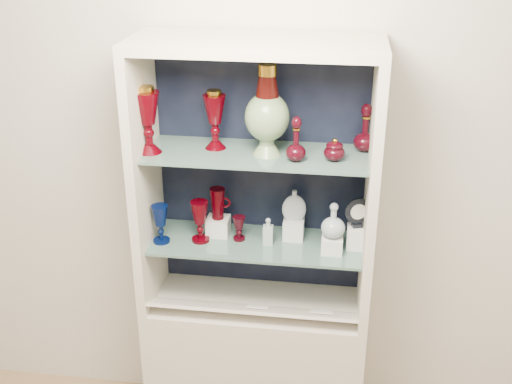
# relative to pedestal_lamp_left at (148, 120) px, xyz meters

# --- Properties ---
(wall_back) EXTENTS (3.50, 0.02, 2.80)m
(wall_back) POSITION_rel_pedestal_lamp_left_xyz_m (0.44, 0.25, -0.21)
(wall_back) COLOR beige
(wall_back) RESTS_ON ground
(cabinet_base) EXTENTS (1.00, 0.40, 0.75)m
(cabinet_base) POSITION_rel_pedestal_lamp_left_xyz_m (0.44, 0.03, -1.23)
(cabinet_base) COLOR beige
(cabinet_base) RESTS_ON ground
(cabinet_back_panel) EXTENTS (0.98, 0.02, 1.15)m
(cabinet_back_panel) POSITION_rel_pedestal_lamp_left_xyz_m (0.44, 0.22, -0.28)
(cabinet_back_panel) COLOR black
(cabinet_back_panel) RESTS_ON cabinet_base
(cabinet_side_left) EXTENTS (0.04, 0.40, 1.15)m
(cabinet_side_left) POSITION_rel_pedestal_lamp_left_xyz_m (-0.04, 0.03, -0.28)
(cabinet_side_left) COLOR beige
(cabinet_side_left) RESTS_ON cabinet_base
(cabinet_side_right) EXTENTS (0.04, 0.40, 1.15)m
(cabinet_side_right) POSITION_rel_pedestal_lamp_left_xyz_m (0.92, 0.03, -0.28)
(cabinet_side_right) COLOR beige
(cabinet_side_right) RESTS_ON cabinet_base
(cabinet_top_cap) EXTENTS (1.00, 0.40, 0.04)m
(cabinet_top_cap) POSITION_rel_pedestal_lamp_left_xyz_m (0.44, 0.03, 0.31)
(cabinet_top_cap) COLOR beige
(cabinet_top_cap) RESTS_ON cabinet_side_left
(shelf_lower) EXTENTS (0.92, 0.34, 0.01)m
(shelf_lower) POSITION_rel_pedestal_lamp_left_xyz_m (0.44, 0.05, -0.57)
(shelf_lower) COLOR slate
(shelf_lower) RESTS_ON cabinet_side_left
(shelf_upper) EXTENTS (0.92, 0.34, 0.01)m
(shelf_upper) POSITION_rel_pedestal_lamp_left_xyz_m (0.44, 0.05, -0.15)
(shelf_upper) COLOR slate
(shelf_upper) RESTS_ON cabinet_side_left
(label_ledge) EXTENTS (0.92, 0.17, 0.09)m
(label_ledge) POSITION_rel_pedestal_lamp_left_xyz_m (0.44, -0.08, -0.83)
(label_ledge) COLOR beige
(label_ledge) RESTS_ON cabinet_base
(label_card_0) EXTENTS (0.10, 0.06, 0.03)m
(label_card_0) POSITION_rel_pedestal_lamp_left_xyz_m (0.74, -0.08, -0.81)
(label_card_0) COLOR white
(label_card_0) RESTS_ON label_ledge
(label_card_1) EXTENTS (0.10, 0.06, 0.03)m
(label_card_1) POSITION_rel_pedestal_lamp_left_xyz_m (0.46, -0.08, -0.81)
(label_card_1) COLOR white
(label_card_1) RESTS_ON label_ledge
(pedestal_lamp_left) EXTENTS (0.14, 0.14, 0.28)m
(pedestal_lamp_left) POSITION_rel_pedestal_lamp_left_xyz_m (0.00, 0.00, 0.00)
(pedestal_lamp_left) COLOR #4A0008
(pedestal_lamp_left) RESTS_ON shelf_upper
(pedestal_lamp_right) EXTENTS (0.12, 0.12, 0.25)m
(pedestal_lamp_right) POSITION_rel_pedestal_lamp_left_xyz_m (0.26, 0.09, -0.01)
(pedestal_lamp_right) COLOR #4A0008
(pedestal_lamp_right) RESTS_ON shelf_upper
(enamel_urn) EXTENTS (0.21, 0.21, 0.37)m
(enamel_urn) POSITION_rel_pedestal_lamp_left_xyz_m (0.48, 0.04, 0.05)
(enamel_urn) COLOR #124F2F
(enamel_urn) RESTS_ON shelf_upper
(ruby_decanter_a) EXTENTS (0.09, 0.09, 0.21)m
(ruby_decanter_a) POSITION_rel_pedestal_lamp_left_xyz_m (0.61, -0.01, -0.04)
(ruby_decanter_a) COLOR #3B050F
(ruby_decanter_a) RESTS_ON shelf_upper
(ruby_decanter_b) EXTENTS (0.12, 0.12, 0.22)m
(ruby_decanter_b) POSITION_rel_pedestal_lamp_left_xyz_m (0.88, 0.14, -0.03)
(ruby_decanter_b) COLOR #3B050F
(ruby_decanter_b) RESTS_ON shelf_upper
(lidded_bowl) EXTENTS (0.09, 0.09, 0.10)m
(lidded_bowl) POSITION_rel_pedestal_lamp_left_xyz_m (0.76, 0.01, -0.09)
(lidded_bowl) COLOR #3B050F
(lidded_bowl) RESTS_ON shelf_upper
(cobalt_goblet) EXTENTS (0.08, 0.08, 0.18)m
(cobalt_goblet) POSITION_rel_pedestal_lamp_left_xyz_m (0.02, -0.00, -0.47)
(cobalt_goblet) COLOR #020F43
(cobalt_goblet) RESTS_ON shelf_lower
(ruby_goblet_tall) EXTENTS (0.09, 0.09, 0.19)m
(ruby_goblet_tall) POSITION_rel_pedestal_lamp_left_xyz_m (0.19, 0.03, -0.46)
(ruby_goblet_tall) COLOR #4A0008
(ruby_goblet_tall) RESTS_ON shelf_lower
(ruby_goblet_small) EXTENTS (0.07, 0.07, 0.11)m
(ruby_goblet_small) POSITION_rel_pedestal_lamp_left_xyz_m (0.36, 0.06, -0.50)
(ruby_goblet_small) COLOR #3B050F
(ruby_goblet_small) RESTS_ON shelf_lower
(riser_ruby_pitcher) EXTENTS (0.10, 0.10, 0.08)m
(riser_ruby_pitcher) POSITION_rel_pedestal_lamp_left_xyz_m (0.26, 0.10, -0.52)
(riser_ruby_pitcher) COLOR silver
(riser_ruby_pitcher) RESTS_ON shelf_lower
(ruby_pitcher) EXTENTS (0.11, 0.07, 0.14)m
(ruby_pitcher) POSITION_rel_pedestal_lamp_left_xyz_m (0.26, 0.10, -0.41)
(ruby_pitcher) COLOR #4A0008
(ruby_pitcher) RESTS_ON riser_ruby_pitcher
(clear_square_bottle) EXTENTS (0.05, 0.05, 0.13)m
(clear_square_bottle) POSITION_rel_pedestal_lamp_left_xyz_m (0.49, 0.04, -0.50)
(clear_square_bottle) COLOR #9BAAB3
(clear_square_bottle) RESTS_ON shelf_lower
(riser_flat_flask) EXTENTS (0.09, 0.09, 0.09)m
(riser_flat_flask) POSITION_rel_pedestal_lamp_left_xyz_m (0.60, 0.11, -0.51)
(riser_flat_flask) COLOR silver
(riser_flat_flask) RESTS_ON shelf_lower
(flat_flask) EXTENTS (0.11, 0.05, 0.15)m
(flat_flask) POSITION_rel_pedestal_lamp_left_xyz_m (0.60, 0.11, -0.40)
(flat_flask) COLOR #A3AFB5
(flat_flask) RESTS_ON riser_flat_flask
(riser_clear_round_decanter) EXTENTS (0.09, 0.09, 0.07)m
(riser_clear_round_decanter) POSITION_rel_pedestal_lamp_left_xyz_m (0.77, 0.01, -0.52)
(riser_clear_round_decanter) COLOR silver
(riser_clear_round_decanter) RESTS_ON shelf_lower
(clear_round_decanter) EXTENTS (0.11, 0.11, 0.15)m
(clear_round_decanter) POSITION_rel_pedestal_lamp_left_xyz_m (0.77, 0.01, -0.41)
(clear_round_decanter) COLOR #9BAAB3
(clear_round_decanter) RESTS_ON riser_clear_round_decanter
(riser_cameo_medallion) EXTENTS (0.08, 0.08, 0.10)m
(riser_cameo_medallion) POSITION_rel_pedestal_lamp_left_xyz_m (0.87, 0.06, -0.51)
(riser_cameo_medallion) COLOR silver
(riser_cameo_medallion) RESTS_ON shelf_lower
(cameo_medallion) EXTENTS (0.12, 0.08, 0.14)m
(cameo_medallion) POSITION_rel_pedestal_lamp_left_xyz_m (0.87, 0.06, -0.39)
(cameo_medallion) COLOR black
(cameo_medallion) RESTS_ON riser_cameo_medallion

